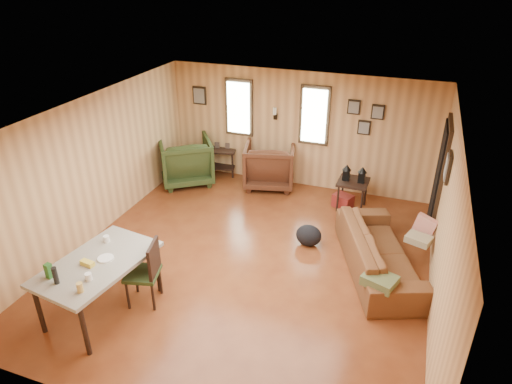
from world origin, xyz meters
TOP-DOWN VIEW (x-y plane):
  - room at (0.17, 0.27)m, footprint 5.54×6.04m
  - sofa at (1.97, 0.48)m, footprint 1.45×2.34m
  - recliner_brown at (-0.54, 2.72)m, footprint 1.21×1.16m
  - recliner_green at (-2.26, 2.28)m, footprint 1.42×1.40m
  - end_table at (-1.69, 2.94)m, footprint 0.68×0.64m
  - side_table at (1.26, 2.30)m, footprint 0.57×0.57m
  - cooler at (1.11, 2.29)m, footprint 0.43×0.38m
  - backpack at (0.80, 0.78)m, footprint 0.52×0.46m
  - sofa_pillows at (2.31, 0.25)m, footprint 0.98×1.85m
  - dining_table at (-1.44, -1.73)m, footprint 1.16×1.69m
  - dining_chair at (-0.95, -1.35)m, footprint 0.54×0.54m

SIDE VIEW (x-z plane):
  - cooler at x=1.11m, z-range 0.00..0.26m
  - backpack at x=0.80m, z-range 0.00..0.37m
  - end_table at x=-1.69m, z-range 0.04..0.78m
  - sofa at x=1.97m, z-range 0.00..0.88m
  - sofa_pillows at x=2.31m, z-range 0.32..0.70m
  - recliner_brown at x=-0.54m, z-range 0.00..1.04m
  - recliner_green at x=-2.26m, z-range 0.00..1.07m
  - dining_chair at x=-0.95m, z-range 0.06..1.03m
  - side_table at x=1.26m, z-range 0.16..1.06m
  - dining_table at x=-1.44m, z-range 0.22..1.25m
  - room at x=0.17m, z-range -0.02..2.43m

